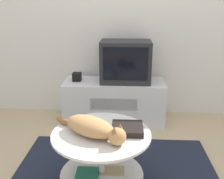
{
  "coord_description": "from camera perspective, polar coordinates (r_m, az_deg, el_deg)",
  "views": [
    {
      "loc": [
        0.07,
        -1.7,
        1.36
      ],
      "look_at": [
        -0.05,
        0.54,
        0.6
      ],
      "focal_mm": 42.0,
      "sensor_mm": 36.0,
      "label": 1
    }
  ],
  "objects": [
    {
      "name": "tv",
      "position": [
        2.93,
        2.96,
        6.1
      ],
      "size": [
        0.55,
        0.36,
        0.46
      ],
      "color": "#232326",
      "rests_on": "tv_stand"
    },
    {
      "name": "dvd_box",
      "position": [
        1.88,
        3.35,
        -8.48
      ],
      "size": [
        0.22,
        0.21,
        0.04
      ],
      "color": "black",
      "rests_on": "coffee_table"
    },
    {
      "name": "tv_stand",
      "position": [
        3.07,
        0.51,
        -2.59
      ],
      "size": [
        1.14,
        0.45,
        0.49
      ],
      "color": "silver",
      "rests_on": "ground_plane"
    },
    {
      "name": "speaker",
      "position": [
        3.02,
        -7.65,
        2.75
      ],
      "size": [
        0.09,
        0.09,
        0.09
      ],
      "color": "black",
      "rests_on": "tv_stand"
    },
    {
      "name": "cat",
      "position": [
        1.81,
        -4.14,
        -8.23
      ],
      "size": [
        0.55,
        0.39,
        0.14
      ],
      "rotation": [
        0.0,
        0.0,
        -0.58
      ],
      "color": "tan",
      "rests_on": "coffee_table"
    },
    {
      "name": "wall_back",
      "position": [
        3.17,
        1.96,
        17.63
      ],
      "size": [
        8.0,
        0.05,
        2.6
      ],
      "color": "silver",
      "rests_on": "ground_plane"
    },
    {
      "name": "coffee_table",
      "position": [
        1.95,
        -2.37,
        -13.73
      ],
      "size": [
        0.7,
        0.7,
        0.46
      ],
      "color": "#B2B2B7",
      "rests_on": "rug"
    }
  ]
}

